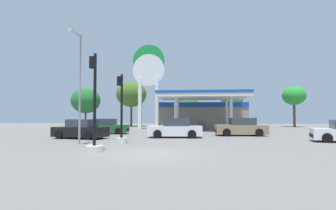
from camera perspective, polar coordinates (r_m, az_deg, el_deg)
ground_plane at (r=11.72m, az=-4.15°, el=-10.59°), size 90.00×90.00×0.00m
gas_station at (r=36.12m, az=7.24°, el=-1.74°), size 11.91×13.65×4.33m
station_pole_sign at (r=33.55m, az=-4.25°, el=6.34°), size 4.07×0.56×10.74m
car_0 at (r=25.05m, az=-13.20°, el=-4.68°), size 4.01×2.02×1.40m
car_1 at (r=20.41m, az=-18.49°, el=-5.15°), size 4.19×2.38×1.41m
car_3 at (r=20.27m, az=1.55°, el=-5.20°), size 4.24×2.11×1.48m
car_4 at (r=22.91m, az=15.59°, el=-4.76°), size 4.27×2.06×1.50m
traffic_signal_0 at (r=15.96m, az=-10.18°, el=-3.80°), size 0.65×0.68×4.18m
traffic_signal_1 at (r=12.74m, az=-15.81°, el=-4.28°), size 0.81×0.81×4.62m
tree_0 at (r=45.21m, az=-17.50°, el=0.94°), size 4.72×4.72×6.30m
tree_1 at (r=41.32m, az=-7.98°, el=2.32°), size 4.69×4.69×7.04m
tree_2 at (r=40.56m, az=4.29°, el=0.70°), size 3.10×3.10×5.41m
tree_3 at (r=42.67m, az=13.75°, el=1.05°), size 3.46×3.46×5.96m
tree_4 at (r=43.10m, az=25.77°, el=1.80°), size 3.33×3.33×6.05m
corner_streetlamp at (r=16.29m, az=-18.93°, el=5.82°), size 0.24×1.48×6.53m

